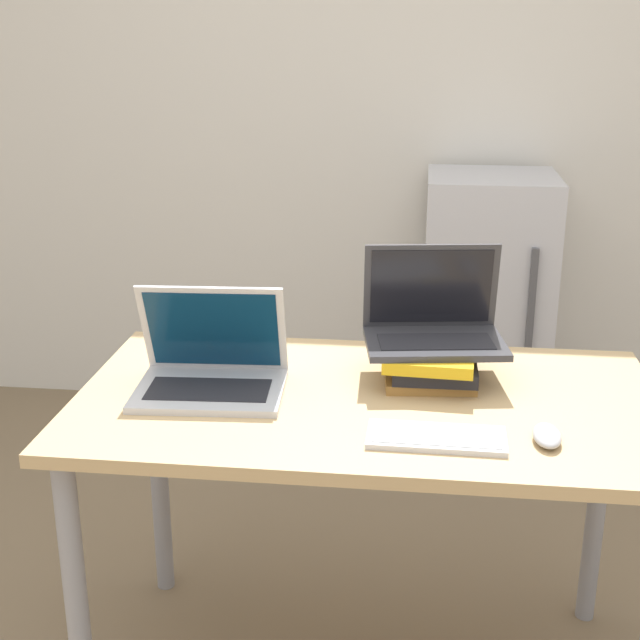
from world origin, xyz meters
TOP-DOWN VIEW (x-y plane):
  - wall_back at (0.00, 2.07)m, footprint 8.00×0.05m
  - desk at (0.00, 0.37)m, footprint 1.33×0.74m
  - laptop_left at (-0.36, 0.37)m, footprint 0.35×0.27m
  - book_stack at (0.14, 0.50)m, footprint 0.23×0.28m
  - laptop_on_books at (0.15, 0.52)m, footprint 0.35×0.26m
  - wireless_keyboard at (0.16, 0.16)m, footprint 0.28×0.13m
  - mouse at (0.38, 0.18)m, footprint 0.06×0.11m
  - mini_fridge at (0.36, 1.78)m, footprint 0.47×0.47m

SIDE VIEW (x-z plane):
  - mini_fridge at x=0.36m, z-range 0.00..1.05m
  - desk at x=0.00m, z-range 0.29..1.07m
  - wireless_keyboard at x=0.16m, z-range 0.77..0.79m
  - mouse at x=0.38m, z-range 0.77..0.80m
  - book_stack at x=0.14m, z-range 0.77..0.86m
  - laptop_left at x=-0.36m, z-range 0.70..0.95m
  - laptop_on_books at x=0.15m, z-range 0.79..1.02m
  - wall_back at x=0.00m, z-range 0.00..2.70m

